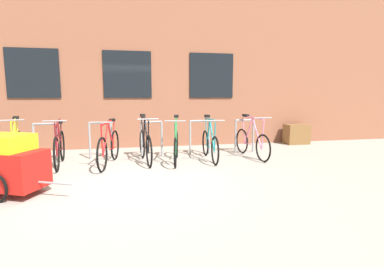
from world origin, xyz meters
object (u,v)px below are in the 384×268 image
at_px(bicycle_teal, 210,144).
at_px(bicycle_pink, 252,142).
at_px(bicycle_red, 109,147).
at_px(bike_trailer, 11,164).
at_px(bicycle_yellow, 16,149).
at_px(planter_box, 296,134).
at_px(bicycle_maroon, 59,148).
at_px(bicycle_black, 145,145).
at_px(bicycle_green, 176,146).

distance_m(bicycle_teal, bicycle_pink, 1.08).
bearing_deg(bicycle_red, bicycle_teal, 1.99).
height_order(bicycle_pink, bike_trailer, bicycle_pink).
bearing_deg(bicycle_yellow, planter_box, 12.24).
distance_m(bicycle_pink, bike_trailer, 4.98).
relative_size(bicycle_maroon, bicycle_pink, 1.01).
xyz_separation_m(bicycle_teal, bicycle_maroon, (-3.30, 0.08, 0.02)).
bearing_deg(bicycle_yellow, bicycle_black, 1.82).
height_order(bicycle_teal, bicycle_red, bicycle_teal).
xyz_separation_m(bicycle_teal, planter_box, (3.17, 1.55, -0.07)).
bearing_deg(bicycle_pink, bicycle_maroon, -179.97).
height_order(bicycle_green, bicycle_pink, bicycle_green).
xyz_separation_m(bicycle_yellow, bicycle_maroon, (0.79, 0.11, -0.02)).
xyz_separation_m(bike_trailer, planter_box, (6.73, 3.28, -0.18)).
distance_m(bicycle_teal, bicycle_black, 1.49).
bearing_deg(bicycle_green, bicycle_red, 179.44).
height_order(bicycle_yellow, bike_trailer, bicycle_yellow).
height_order(bicycle_maroon, bicycle_pink, bicycle_pink).
bearing_deg(bicycle_teal, bicycle_pink, 4.56).
height_order(bicycle_yellow, bicycle_black, bicycle_black).
xyz_separation_m(bicycle_yellow, bike_trailer, (0.54, -1.71, 0.07)).
distance_m(bicycle_yellow, bicycle_teal, 4.10).
distance_m(bicycle_green, bicycle_red, 1.46).
relative_size(bicycle_green, bicycle_maroon, 0.94).
height_order(bicycle_teal, bicycle_green, bicycle_green).
relative_size(bicycle_teal, bicycle_maroon, 0.97).
bearing_deg(bicycle_yellow, bicycle_maroon, 8.11).
bearing_deg(bicycle_black, bicycle_red, -170.34).
relative_size(bicycle_yellow, bicycle_black, 1.02).
relative_size(bicycle_yellow, bicycle_maroon, 0.98).
bearing_deg(bicycle_red, bicycle_maroon, 171.07).
distance_m(bike_trailer, planter_box, 7.49).
bearing_deg(bike_trailer, bicycle_yellow, 107.54).
relative_size(bicycle_teal, bicycle_green, 1.03).
distance_m(bicycle_teal, bicycle_maroon, 3.30).
relative_size(bicycle_red, planter_box, 2.54).
relative_size(bicycle_yellow, planter_box, 2.41).
bearing_deg(bicycle_green, bicycle_teal, 6.56).
bearing_deg(bicycle_pink, planter_box, 34.91).
xyz_separation_m(bicycle_black, bike_trailer, (-2.07, -1.79, 0.09)).
distance_m(bicycle_yellow, bicycle_pink, 5.18).
height_order(bicycle_teal, bike_trailer, bicycle_teal).
height_order(bicycle_black, bike_trailer, bicycle_black).
bearing_deg(planter_box, bicycle_green, -157.62).
bearing_deg(bicycle_yellow, bike_trailer, -72.46).
xyz_separation_m(bicycle_teal, bicycle_pink, (1.08, 0.09, 0.00)).
height_order(bicycle_red, planter_box, bicycle_red).
height_order(bicycle_teal, bicycle_maroon, bicycle_teal).
xyz_separation_m(bicycle_maroon, planter_box, (6.47, 1.46, -0.08)).
relative_size(bicycle_teal, bike_trailer, 1.14).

